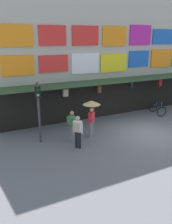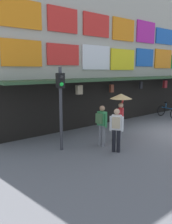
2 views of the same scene
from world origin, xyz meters
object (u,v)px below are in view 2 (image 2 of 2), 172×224
traffic_light_near (61,96)px  pedestrian_with_umbrella (121,104)px  pedestrian_in_white (116,127)px  bicycle_parked (168,111)px  pedestrian_in_blue (102,123)px

traffic_light_near → pedestrian_with_umbrella: (2.74, -0.55, -0.50)m
pedestrian_in_white → bicycle_parked: bearing=18.1°
pedestrian_in_blue → pedestrian_in_white: bearing=-94.2°
bicycle_parked → pedestrian_in_white: size_ratio=0.76×
traffic_light_near → pedestrian_in_white: 2.40m
traffic_light_near → pedestrian_in_blue: size_ratio=1.90×
traffic_light_near → bicycle_parked: traffic_light_near is taller
pedestrian_in_blue → pedestrian_in_white: 0.88m
pedestrian_in_blue → bicycle_parked: bearing=11.8°
traffic_light_near → pedestrian_in_blue: traffic_light_near is taller
traffic_light_near → pedestrian_in_white: size_ratio=1.90×
bicycle_parked → pedestrian_in_white: (-7.41, -2.42, 0.59)m
pedestrian_with_umbrella → pedestrian_in_blue: bearing=-175.8°
pedestrian_in_blue → pedestrian_with_umbrella: 1.38m
bicycle_parked → pedestrian_in_blue: bearing=-168.2°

